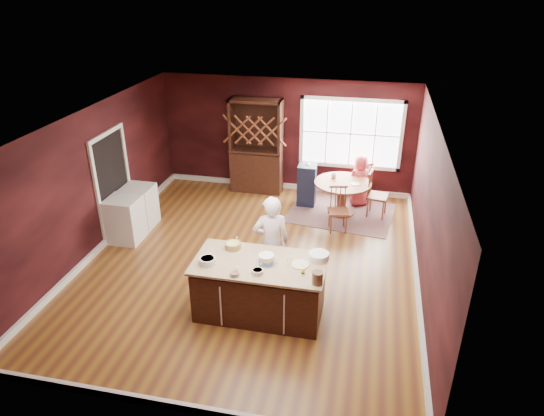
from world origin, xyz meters
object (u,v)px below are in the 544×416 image
(chair_east, at_px, (378,194))
(washer, at_px, (125,220))
(dining_table, at_px, (342,191))
(chair_south, at_px, (338,210))
(baker, at_px, (271,243))
(toddler, at_px, (311,171))
(dryer, at_px, (140,206))
(chair_north, at_px, (361,180))
(seated_woman, at_px, (360,180))
(kitchen_island, at_px, (260,289))
(layer_cake, at_px, (266,259))
(hutch, at_px, (257,146))
(high_chair, at_px, (307,184))

(chair_east, height_order, washer, chair_east)
(dining_table, bearing_deg, washer, -153.02)
(chair_south, bearing_deg, baker, -125.03)
(dining_table, relative_size, toddler, 4.75)
(chair_south, height_order, dryer, chair_south)
(baker, relative_size, toddler, 6.45)
(toddler, bearing_deg, chair_north, 23.94)
(chair_north, bearing_deg, seated_woman, 51.94)
(kitchen_island, height_order, dining_table, kitchen_island)
(layer_cake, height_order, chair_east, layer_cake)
(chair_north, bearing_deg, dryer, -8.33)
(chair_north, bearing_deg, chair_east, 80.99)
(seated_woman, relative_size, washer, 1.32)
(chair_east, distance_m, chair_south, 1.15)
(baker, height_order, chair_east, baker)
(hutch, xyz_separation_m, washer, (-1.97, -2.94, -0.67))
(high_chair, distance_m, washer, 4.05)
(layer_cake, bearing_deg, toddler, 88.45)
(layer_cake, xyz_separation_m, seated_woman, (1.21, 4.28, -0.39))
(baker, height_order, chair_north, baker)
(kitchen_island, distance_m, dining_table, 3.88)
(layer_cake, relative_size, toddler, 1.26)
(layer_cake, relative_size, dryer, 0.37)
(dryer, bearing_deg, washer, -90.00)
(kitchen_island, relative_size, toddler, 7.72)
(dryer, bearing_deg, dining_table, 19.44)
(kitchen_island, bearing_deg, toddler, 87.04)
(layer_cake, bearing_deg, baker, 96.56)
(toddler, height_order, washer, toddler)
(dining_table, distance_m, washer, 4.60)
(chair_east, distance_m, chair_north, 0.91)
(chair_south, distance_m, washer, 4.28)
(dryer, bearing_deg, baker, -26.50)
(baker, relative_size, dryer, 1.89)
(washer, bearing_deg, chair_north, 33.31)
(chair_south, height_order, chair_north, chair_south)
(baker, xyz_separation_m, washer, (-3.16, 0.93, -0.39))
(kitchen_island, relative_size, chair_south, 2.10)
(baker, xyz_separation_m, toddler, (0.19, 3.37, -0.03))
(baker, bearing_deg, chair_south, -131.31)
(kitchen_island, height_order, chair_north, chair_north)
(baker, distance_m, seated_woman, 3.79)
(high_chair, bearing_deg, chair_south, -55.10)
(chair_east, relative_size, seated_woman, 0.88)
(hutch, bearing_deg, dining_table, -21.83)
(chair_north, distance_m, seated_woman, 0.33)
(kitchen_island, relative_size, chair_north, 2.11)
(baker, distance_m, layer_cake, 0.74)
(dining_table, height_order, chair_south, chair_south)
(seated_woman, bearing_deg, chair_south, 48.81)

